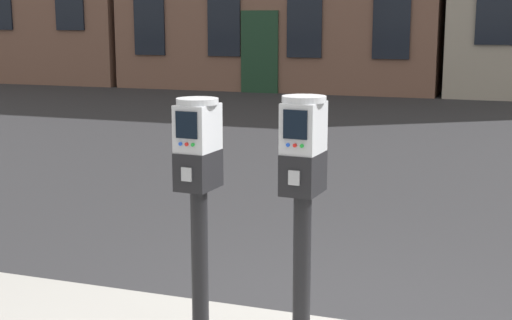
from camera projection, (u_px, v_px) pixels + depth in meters
parking_meter_near_kerb at (198, 177)px, 3.74m from camera, size 0.23×0.26×1.32m
parking_meter_twin_adjacent at (303, 181)px, 3.55m from camera, size 0.23×0.26×1.35m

